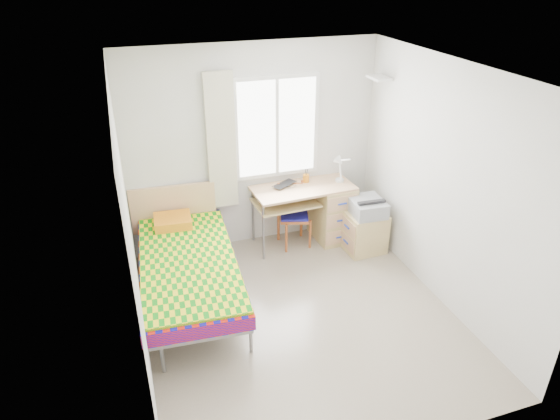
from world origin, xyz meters
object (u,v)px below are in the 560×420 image
object	(u,v)px
cabinet	(364,232)
printer	(367,206)
chair	(294,210)
bed	(187,262)
desk	(327,209)

from	to	relation	value
cabinet	printer	world-z (taller)	printer
chair	cabinet	distance (m)	0.96
bed	cabinet	xyz separation A→B (m)	(2.32, 0.30, -0.20)
cabinet	desk	bearing A→B (deg)	125.35
chair	printer	bearing A→B (deg)	-12.66
desk	chair	xyz separation A→B (m)	(-0.46, 0.03, 0.04)
printer	desk	bearing A→B (deg)	131.39
chair	desk	bearing A→B (deg)	13.14
chair	cabinet	bearing A→B (deg)	-12.94
bed	desk	xyz separation A→B (m)	(1.98, 0.74, -0.02)
desk	printer	distance (m)	0.59
bed	desk	bearing A→B (deg)	24.11
desk	cabinet	world-z (taller)	desk
bed	printer	distance (m)	2.36
cabinet	printer	bearing A→B (deg)	-2.93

